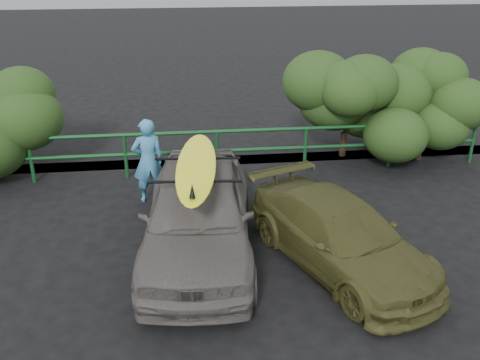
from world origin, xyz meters
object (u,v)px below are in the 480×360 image
object	(u,v)px
guardrail	(172,154)
man	(148,161)
surfboard	(196,165)
olive_vehicle	(340,236)
sedan	(198,213)

from	to	relation	value
guardrail	man	xyz separation A→B (m)	(-0.44, -1.19, 0.33)
surfboard	guardrail	bearing A→B (deg)	102.27
olive_vehicle	man	world-z (taller)	man
surfboard	sedan	bearing A→B (deg)	0.00
sedan	olive_vehicle	distance (m)	2.31
sedan	olive_vehicle	bearing A→B (deg)	-11.55
man	surfboard	distance (m)	2.42
man	surfboard	bearing A→B (deg)	100.80
guardrail	man	bearing A→B (deg)	-110.41
guardrail	olive_vehicle	world-z (taller)	olive_vehicle
olive_vehicle	surfboard	distance (m)	2.52
guardrail	sedan	distance (m)	3.36
sedan	olive_vehicle	size ratio (longest dim) A/B	1.16
sedan	olive_vehicle	world-z (taller)	sedan
guardrail	surfboard	xyz separation A→B (m)	(0.44, -3.33, 1.06)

